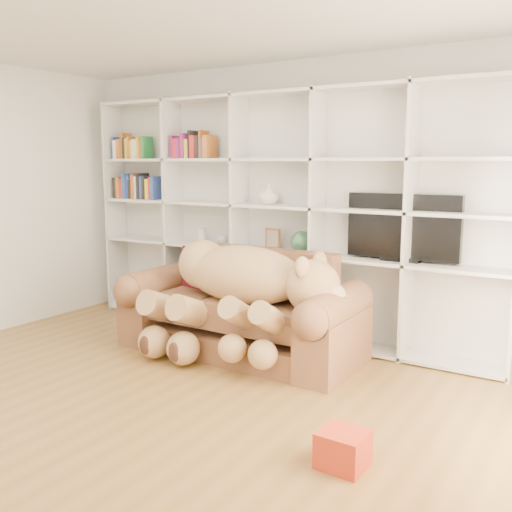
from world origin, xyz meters
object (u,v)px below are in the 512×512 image
Objects in this scene: sofa at (242,315)px; tv at (403,228)px; teddy_bear at (239,287)px; gift_box at (343,449)px.

tv reaches higher than sofa.
teddy_bear is 1.53m from tv.
teddy_bear reaches higher than gift_box.
sofa is at bearing 139.34° from gift_box.
teddy_bear is at bearing -143.22° from tv.
gift_box is at bearing -80.09° from tv.
gift_box is at bearing -30.24° from teddy_bear.
teddy_bear is 1.74× the size of tv.
sofa is at bearing -151.45° from tv.
teddy_bear is 6.57× the size of gift_box.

